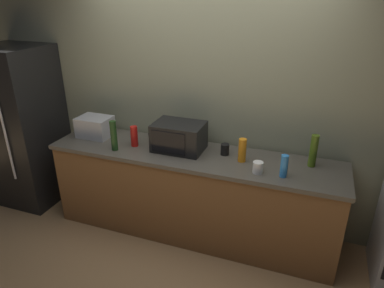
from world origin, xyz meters
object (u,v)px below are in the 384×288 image
at_px(bottle_hot_sauce, 134,136).
at_px(mug_black, 225,149).
at_px(refrigerator, 23,127).
at_px(microwave, 179,137).
at_px(bottle_dish_soap, 242,150).
at_px(bottle_wine, 114,136).
at_px(bottle_spray_cleaner, 284,166).
at_px(bottle_olive_oil, 313,151).
at_px(mug_white, 258,167).
at_px(toaster_oven, 95,127).

bearing_deg(bottle_hot_sauce, mug_black, 7.22).
distance_m(refrigerator, mug_black, 2.35).
height_order(refrigerator, microwave, refrigerator).
bearing_deg(bottle_dish_soap, bottle_wine, -171.44).
distance_m(bottle_spray_cleaner, mug_black, 0.62).
xyz_separation_m(bottle_olive_oil, mug_black, (-0.78, -0.04, -0.09)).
height_order(bottle_spray_cleaner, bottle_hot_sauce, bottle_hot_sauce).
bearing_deg(bottle_hot_sauce, microwave, 9.33).
bearing_deg(bottle_wine, mug_white, 0.59).
distance_m(bottle_wine, bottle_olive_oil, 1.84).
relative_size(refrigerator, microwave, 3.75).
relative_size(bottle_hot_sauce, mug_black, 1.93).
bearing_deg(bottle_olive_oil, bottle_hot_sauce, -174.78).
height_order(refrigerator, bottle_wine, refrigerator).
distance_m(refrigerator, bottle_olive_oil, 3.14).
xyz_separation_m(refrigerator, bottle_wine, (1.31, -0.18, 0.15)).
bearing_deg(bottle_dish_soap, bottle_olive_oil, 11.36).
bearing_deg(toaster_oven, bottle_spray_cleaner, -6.16).
distance_m(refrigerator, bottle_spray_cleaner, 2.92).
bearing_deg(refrigerator, bottle_spray_cleaner, -3.02).
height_order(microwave, bottle_olive_oil, bottle_olive_oil).
height_order(mug_white, mug_black, mug_black).
relative_size(refrigerator, toaster_oven, 5.29).
xyz_separation_m(toaster_oven, bottle_olive_oil, (2.19, 0.07, 0.04)).
bearing_deg(refrigerator, bottle_wine, -7.62).
bearing_deg(refrigerator, bottle_dish_soap, 0.16).
xyz_separation_m(microwave, toaster_oven, (-0.96, 0.01, -0.03)).
bearing_deg(bottle_dish_soap, microwave, 176.29).
bearing_deg(bottle_wine, refrigerator, 172.38).
bearing_deg(mug_white, refrigerator, 176.58).
bearing_deg(bottle_hot_sauce, toaster_oven, 170.52).
distance_m(bottle_dish_soap, bottle_olive_oil, 0.61).
bearing_deg(bottle_olive_oil, mug_black, -177.11).
relative_size(toaster_oven, bottle_dish_soap, 1.56).
xyz_separation_m(mug_white, mug_black, (-0.36, 0.25, 0.00)).
distance_m(bottle_wine, mug_black, 1.07).
distance_m(toaster_oven, bottle_olive_oil, 2.20).
height_order(bottle_spray_cleaner, mug_black, bottle_spray_cleaner).
relative_size(microwave, mug_white, 4.76).
bearing_deg(bottle_spray_cleaner, refrigerator, 176.98).
height_order(bottle_wine, bottle_hot_sauce, bottle_wine).
xyz_separation_m(bottle_spray_cleaner, mug_black, (-0.57, 0.24, -0.04)).
bearing_deg(refrigerator, bottle_olive_oil, 2.34).
height_order(refrigerator, mug_black, refrigerator).
xyz_separation_m(bottle_wine, mug_black, (1.03, 0.26, -0.09)).
height_order(bottle_dish_soap, bottle_hot_sauce, bottle_dish_soap).
height_order(refrigerator, bottle_hot_sauce, refrigerator).
distance_m(bottle_spray_cleaner, bottle_hot_sauce, 1.47).
relative_size(toaster_oven, bottle_spray_cleaner, 1.75).
bearing_deg(refrigerator, mug_white, -3.42).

